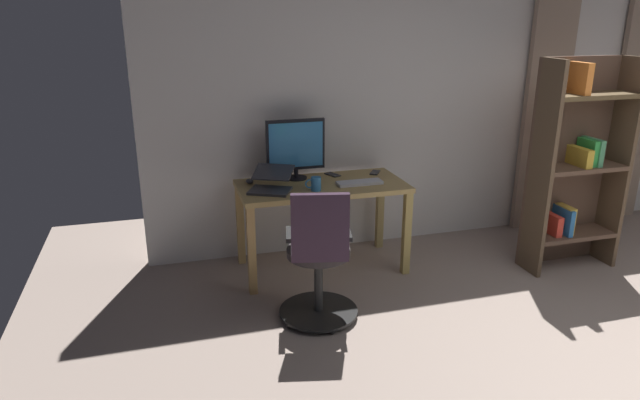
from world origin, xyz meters
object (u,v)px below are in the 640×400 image
Objects in this scene: computer_keyboard at (360,183)px; laptop at (271,184)px; desk at (322,196)px; bookshelf at (574,164)px; computer_mouse at (250,181)px; mug_coffee at (315,184)px; computer_monitor at (296,147)px; cell_phone_face_up at (375,172)px; office_chair at (319,262)px; cell_phone_by_monitor at (333,175)px.

computer_keyboard is 0.72m from laptop.
desk is 3.65× the size of computer_keyboard.
bookshelf is at bearing 167.24° from computer_keyboard.
desk is 13.51× the size of computer_mouse.
computer_monitor is at bearing -80.40° from mug_coffee.
bookshelf is (-2.11, 0.32, 0.08)m from mug_coffee.
cell_phone_face_up is 1.13× the size of mug_coffee.
laptop is (0.43, 0.06, 0.16)m from desk.
cell_phone_face_up reaches higher than desk.
bookshelf is at bearing 171.41° from mug_coffee.
office_chair is 0.86m from laptop.
computer_mouse is (0.56, -0.18, 0.12)m from desk.
computer_mouse is (0.13, -0.24, -0.04)m from laptop.
office_chair is 2.65× the size of computer_keyboard.
mug_coffee is at bearing 99.60° from computer_monitor.
cell_phone_face_up is (-0.80, -1.01, 0.30)m from office_chair.
cell_phone_by_monitor is at bearing -176.63° from computer_mouse.
computer_keyboard is 3.70× the size of computer_mouse.
office_chair is at bearing 72.45° from desk.
laptop is at bearing 45.59° from computer_monitor.
mug_coffee reaches higher than desk.
computer_mouse is (0.30, -1.00, 0.31)m from office_chair.
desk is 0.78× the size of bookshelf.
bookshelf reaches higher than cell_phone_by_monitor.
laptop is (0.72, -0.03, 0.04)m from computer_keyboard.
bookshelf reaches higher than cell_phone_face_up.
laptop is 4.38× the size of computer_mouse.
computer_mouse is 0.69× the size of cell_phone_by_monitor.
bookshelf is (-2.01, 0.48, 0.24)m from desk.
office_chair is 1.19m from computer_monitor.
cell_phone_face_up and cell_phone_by_monitor have the same top height.
office_chair is 9.82× the size of computer_mouse.
computer_monitor is at bearing 30.52° from cell_phone_face_up.
desk is 0.60m from computer_mouse.
desk is at bearing 30.98° from cell_phone_by_monitor.
bookshelf is (-1.85, 0.70, 0.13)m from cell_phone_by_monitor.
cell_phone_face_up is (-1.09, -0.01, -0.01)m from computer_mouse.
cell_phone_face_up is at bearing 151.40° from cell_phone_by_monitor.
bookshelf is at bearing 21.59° from office_chair.
computer_keyboard is (-0.55, -0.74, 0.30)m from office_chair.
cell_phone_face_up is (-0.24, -0.27, -0.01)m from computer_keyboard.
computer_keyboard is at bearing -12.76° from bookshelf.
computer_mouse is at bearing -19.59° from cell_phone_by_monitor.
bookshelf is (-2.57, 0.66, 0.12)m from computer_mouse.
cell_phone_face_up is 0.08× the size of bookshelf.
computer_monitor reaches higher than cell_phone_face_up.
desk is 0.29m from cell_phone_by_monitor.
laptop reaches higher than cell_phone_face_up.
laptop is (0.17, -0.77, 0.35)m from office_chair.
office_chair reaches higher than cell_phone_by_monitor.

